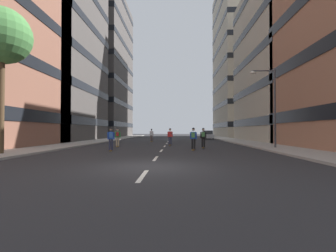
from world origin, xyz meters
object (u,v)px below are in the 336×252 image
Objects in this scene: skater_2 at (111,138)px; skater_3 at (203,137)px; street_tree_near at (2,37)px; skater_4 at (118,136)px; streetlamp_right at (270,99)px; skater_0 at (170,136)px; parked_car_near at (207,135)px; skater_5 at (193,137)px; skater_1 at (152,134)px.

skater_3 is (7.29, 3.26, 0.00)m from skater_2.
street_tree_near is 11.50m from skater_4.
streetlamp_right is 3.65× the size of skater_4.
parked_car_near is at bearing 71.30° from skater_0.
parked_car_near is at bearing 80.05° from skater_5.
street_tree_near is at bearing -112.39° from skater_1.
skater_0 is 8.44m from skater_1.
skater_4 is (-7.94, 1.35, 0.00)m from skater_3.
skater_0 is (-8.49, 4.44, -3.15)m from streetlamp_right.
parked_car_near is 22.13m from skater_3.
skater_1 is 14.81m from skater_2.
skater_2 and skater_3 have the same top height.
skater_1 is at bearing 109.00° from skater_5.
streetlamp_right reaches higher than skater_1.
skater_0 reaches higher than parked_car_near.
skater_4 and skater_5 have the same top height.
parked_car_near is at bearing 67.35° from skater_2.
skater_3 and skater_4 have the same top height.
skater_2 is 1.00× the size of skater_3.
skater_4 is (-11.15, -20.55, 0.32)m from parked_car_near.
skater_4 is (-13.41, 2.28, -3.12)m from streetlamp_right.
parked_car_near is 2.47× the size of skater_1.
skater_5 is at bearing -99.95° from parked_car_near.
skater_2 is at bearing -171.37° from skater_5.
street_tree_near is at bearing -160.58° from skater_5.
streetlamp_right is 3.65× the size of skater_0.
skater_1 is (-8.99, -10.42, 0.29)m from parked_car_near.
skater_0 is (-6.22, -18.39, 0.29)m from parked_car_near.
streetlamp_right is at bearing 11.94° from skater_5.
skater_5 is at bearing 8.63° from skater_2.
street_tree_near reaches higher than parked_car_near.
skater_3 is (-5.47, 0.94, -3.12)m from streetlamp_right.
streetlamp_right reaches higher than skater_4.
street_tree_near is at bearing -150.59° from skater_2.
parked_car_near is 2.47× the size of skater_5.
skater_0 is at bearing 44.71° from street_tree_near.
streetlamp_right is at bearing -84.34° from parked_car_near.
skater_4 reaches higher than parked_car_near.
street_tree_near reaches higher than skater_5.
skater_2 is at bearing -95.82° from skater_1.
parked_car_near is at bearing 49.20° from skater_1.
street_tree_near is 20.59m from skater_1.
street_tree_near is 5.10× the size of skater_4.
skater_1 and skater_3 have the same top height.
street_tree_near reaches higher than skater_2.
skater_5 is (12.20, 4.30, -6.38)m from street_tree_near.
skater_1 is at bearing 67.61° from street_tree_near.
street_tree_near is 9.35m from skater_2.
streetlamp_right is 3.65× the size of skater_2.
parked_car_near is 27.26m from skater_2.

